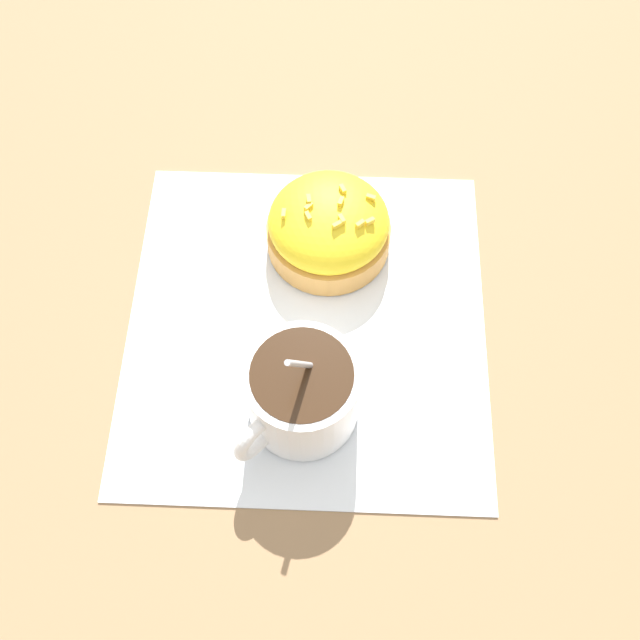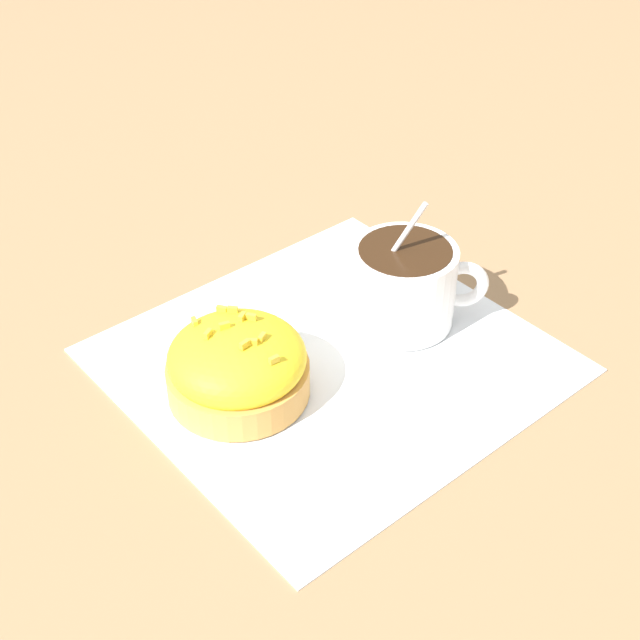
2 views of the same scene
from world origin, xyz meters
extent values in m
plane|color=#93704C|center=(0.00, 0.00, 0.00)|extent=(3.00, 3.00, 0.00)
cube|color=white|center=(0.00, 0.00, 0.00)|extent=(0.28, 0.27, 0.00)
cylinder|color=white|center=(-0.07, 0.00, 0.03)|extent=(0.08, 0.08, 0.06)
cylinder|color=#331E0F|center=(-0.07, 0.00, 0.06)|extent=(0.07, 0.07, 0.01)
torus|color=white|center=(-0.10, 0.03, 0.03)|extent=(0.03, 0.03, 0.04)
ellipsoid|color=silver|center=(-0.08, 0.01, 0.01)|extent=(0.03, 0.03, 0.01)
cylinder|color=silver|center=(-0.06, -0.01, 0.06)|extent=(0.04, 0.03, 0.09)
cylinder|color=#D19347|center=(0.07, -0.01, 0.01)|extent=(0.10, 0.10, 0.02)
ellipsoid|color=yellow|center=(0.07, -0.01, 0.03)|extent=(0.09, 0.09, 0.04)
cube|color=yellow|center=(0.06, -0.04, 0.05)|extent=(0.01, 0.01, 0.00)
cube|color=yellow|center=(0.07, 0.02, 0.05)|extent=(0.01, 0.00, 0.00)
cube|color=yellow|center=(0.06, -0.02, 0.06)|extent=(0.01, 0.01, 0.00)
cube|color=yellow|center=(0.09, -0.02, 0.05)|extent=(0.01, 0.01, 0.00)
cube|color=yellow|center=(0.08, -0.05, 0.05)|extent=(0.01, 0.01, 0.00)
cube|color=yellow|center=(0.06, -0.05, 0.05)|extent=(0.01, 0.01, 0.00)
cube|color=yellow|center=(0.07, -0.02, 0.06)|extent=(0.01, 0.01, 0.00)
cube|color=yellow|center=(0.05, -0.02, 0.05)|extent=(0.01, 0.01, 0.00)
cube|color=yellow|center=(0.07, 0.00, 0.06)|extent=(0.01, 0.00, 0.00)
cube|color=yellow|center=(0.07, 0.00, 0.05)|extent=(0.01, 0.01, 0.00)
cube|color=yellow|center=(0.06, 0.00, 0.05)|extent=(0.01, 0.01, 0.00)
camera|label=1|loc=(-0.26, -0.02, 0.50)|focal=42.00mm
camera|label=2|loc=(0.32, 0.36, 0.41)|focal=50.00mm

